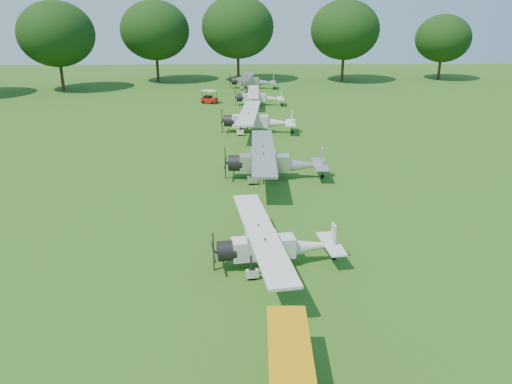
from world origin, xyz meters
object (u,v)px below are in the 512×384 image
aircraft_4 (272,160)px  golf_cart (209,99)px  aircraft_3 (273,244)px  aircraft_6 (258,96)px  aircraft_5 (256,119)px  aircraft_7 (252,80)px

aircraft_4 → golf_cart: (-6.32, 28.39, -0.79)m
aircraft_3 → aircraft_6: 39.36m
aircraft_3 → aircraft_4: size_ratio=0.85×
aircraft_3 → aircraft_5: 25.80m
aircraft_4 → golf_cart: aircraft_4 is taller
aircraft_6 → aircraft_5: bearing=-90.7°
aircraft_7 → aircraft_6: bearing=-81.1°
aircraft_5 → aircraft_3: bearing=-84.6°
aircraft_3 → aircraft_7: aircraft_7 is taller
aircraft_3 → golf_cart: (-5.71, 40.89, -0.59)m
aircraft_6 → aircraft_7: 12.74m
aircraft_3 → aircraft_4: 12.51m
aircraft_4 → aircraft_7: 39.61m
aircraft_7 → golf_cart: (-5.39, -11.20, -0.69)m
aircraft_3 → aircraft_5: bearing=81.6°
aircraft_4 → aircraft_5: size_ratio=1.01×
aircraft_7 → golf_cart: 12.45m
aircraft_4 → aircraft_5: 13.33m
aircraft_6 → aircraft_7: bearing=94.2°
aircraft_6 → golf_cart: bearing=167.2°
aircraft_7 → aircraft_3: bearing=-83.4°
aircraft_3 → aircraft_6: bearing=80.7°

